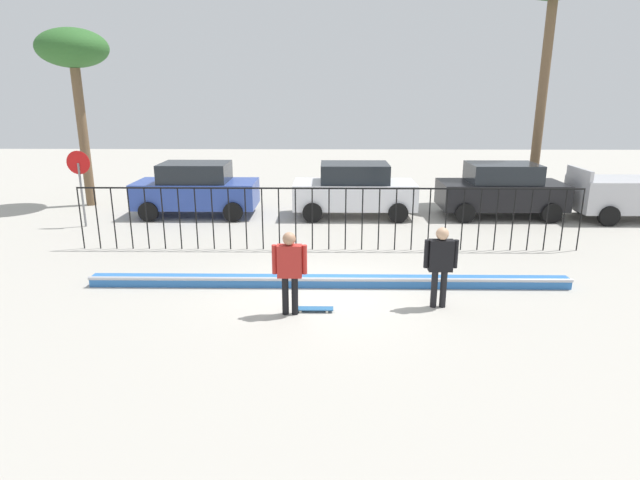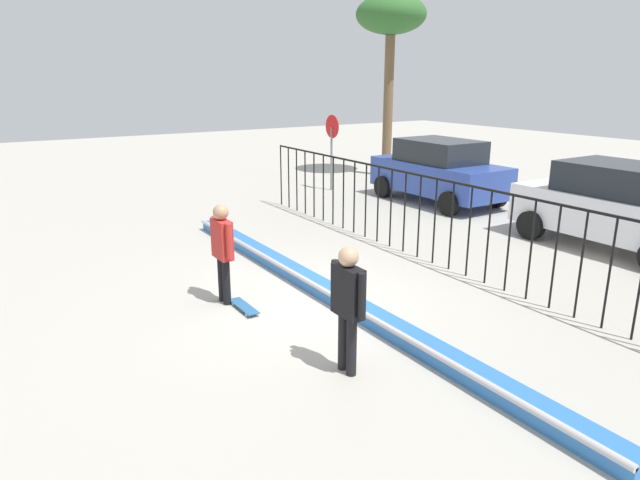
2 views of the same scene
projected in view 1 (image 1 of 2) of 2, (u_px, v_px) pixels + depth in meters
ground_plane at (329, 294)px, 11.54m from camera, size 60.00×60.00×0.00m
bowl_coping_ledge at (329, 281)px, 11.98m from camera, size 11.00×0.41×0.27m
perimeter_fence at (329, 212)px, 14.50m from camera, size 14.04×0.04×1.78m
skateboarder at (290, 266)px, 10.22m from camera, size 0.69×0.26×1.71m
skateboard at (314, 309)px, 10.61m from camera, size 0.80×0.20×0.07m
camera_operator at (441, 260)px, 10.58m from camera, size 0.69×0.26×1.71m
parked_car_blue at (196, 189)px, 18.63m from camera, size 4.30×2.12×1.90m
parked_car_white at (354, 189)px, 18.50m from camera, size 4.30×2.12×1.90m
parked_car_black at (501, 190)px, 18.45m from camera, size 4.30×2.12×1.90m
stop_sign at (80, 178)px, 16.89m from camera, size 0.76×0.07×2.50m
palm_tree_short at (73, 54)px, 19.07m from camera, size 2.55×2.55×6.56m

